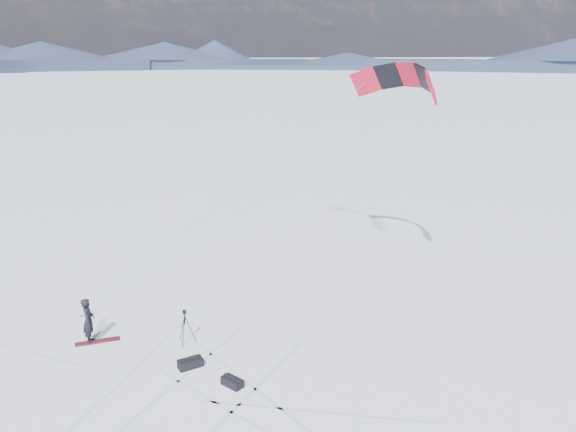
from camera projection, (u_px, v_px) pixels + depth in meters
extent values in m
plane|color=white|center=(139.00, 367.00, 19.10)|extent=(1800.00, 1800.00, 0.00)
cube|color=black|center=(535.00, 68.00, 296.45)|extent=(145.33, 128.71, 3.63)
cone|color=black|center=(536.00, 64.00, 295.93)|extent=(89.94, 89.94, 8.00)
cube|color=black|center=(357.00, 66.00, 322.55)|extent=(156.07, 96.69, 3.63)
cone|color=black|center=(357.00, 63.00, 322.04)|extent=(82.96, 82.96, 8.00)
cube|color=black|center=(191.00, 67.00, 321.65)|extent=(152.94, 56.08, 3.63)
cone|color=black|center=(191.00, 63.00, 321.14)|extent=(68.60, 68.60, 8.00)
cube|color=black|center=(8.00, 68.00, 293.82)|extent=(156.25, 77.25, 3.63)
cone|color=black|center=(8.00, 64.00, 293.30)|extent=(76.64, 76.64, 8.00)
cube|color=silver|center=(25.00, 411.00, 16.77)|extent=(3.52, 7.29, 0.01)
cube|color=silver|center=(92.00, 364.00, 19.30)|extent=(6.45, 7.79, 0.01)
cube|color=silver|center=(143.00, 327.00, 21.82)|extent=(11.66, 3.07, 0.01)
cube|color=silver|center=(199.00, 408.00, 16.88)|extent=(1.27, 5.91, 0.01)
cube|color=silver|center=(243.00, 362.00, 19.41)|extent=(6.52, 4.83, 0.01)
cube|color=silver|center=(277.00, 326.00, 21.93)|extent=(8.85, 4.87, 0.01)
imported|color=black|center=(91.00, 342.00, 20.74)|extent=(0.42, 0.64, 1.74)
cube|color=maroon|center=(98.00, 341.00, 20.73)|extent=(1.61, 0.44, 0.04)
cylinder|color=black|center=(190.00, 328.00, 20.60)|extent=(0.39, 0.06, 1.10)
cylinder|color=black|center=(182.00, 328.00, 20.67)|extent=(0.25, 0.34, 1.10)
cylinder|color=black|center=(183.00, 331.00, 20.38)|extent=(0.19, 0.37, 1.10)
cylinder|color=black|center=(185.00, 320.00, 20.44)|extent=(0.04, 0.04, 0.35)
cube|color=black|center=(184.00, 314.00, 20.38)|extent=(0.08, 0.08, 0.05)
cube|color=black|center=(184.00, 312.00, 20.35)|extent=(0.14, 0.10, 0.10)
cylinder|color=black|center=(184.00, 311.00, 20.44)|extent=(0.07, 0.10, 0.07)
cube|color=black|center=(190.00, 363.00, 19.04)|extent=(0.90, 0.62, 0.31)
cylinder|color=black|center=(190.00, 359.00, 18.99)|extent=(0.77, 0.31, 0.08)
cube|color=black|center=(232.00, 382.00, 17.98)|extent=(0.73, 0.80, 0.27)
cylinder|color=black|center=(232.00, 378.00, 17.94)|extent=(0.49, 0.61, 0.08)
cube|color=red|center=(431.00, 87.00, 22.75)|extent=(1.05, 1.25, 1.45)
cube|color=black|center=(424.00, 78.00, 23.76)|extent=(0.69, 1.34, 1.28)
cube|color=red|center=(409.00, 75.00, 24.81)|extent=(0.96, 1.33, 1.08)
cube|color=black|center=(389.00, 76.00, 25.75)|extent=(1.27, 1.19, 1.28)
cube|color=red|center=(366.00, 82.00, 26.45)|extent=(1.50, 0.92, 1.45)
cylinder|color=gray|center=(269.00, 195.00, 21.59)|extent=(13.86, 1.57, 7.85)
cylinder|color=gray|center=(245.00, 183.00, 23.44)|extent=(12.69, 5.82, 7.85)
cylinder|color=black|center=(88.00, 315.00, 20.43)|extent=(0.54, 0.18, 0.03)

